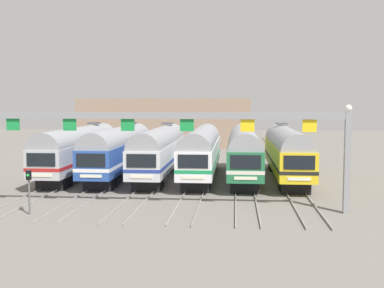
{
  "coord_description": "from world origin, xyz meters",
  "views": [
    {
      "loc": [
        5.13,
        -44.65,
        7.09
      ],
      "look_at": [
        0.72,
        3.97,
        2.88
      ],
      "focal_mm": 44.94,
      "sensor_mm": 36.0,
      "label": 1
    }
  ],
  "objects_px": {
    "commuter_train_stainless": "(79,149)",
    "commuter_train_silver": "(160,149)",
    "commuter_train_green": "(244,150)",
    "commuter_train_blue": "(119,149)",
    "commuter_train_yellow": "(286,151)",
    "yard_signal_mast": "(29,183)",
    "catenary_gantry": "(157,130)",
    "commuter_train_white": "(201,150)"
  },
  "relations": [
    {
      "from": "commuter_train_yellow",
      "to": "yard_signal_mast",
      "type": "height_order",
      "value": "commuter_train_yellow"
    },
    {
      "from": "commuter_train_silver",
      "to": "yard_signal_mast",
      "type": "bearing_deg",
      "value": -110.62
    },
    {
      "from": "commuter_train_white",
      "to": "catenary_gantry",
      "type": "bearing_deg",
      "value": -98.3
    },
    {
      "from": "commuter_train_white",
      "to": "commuter_train_yellow",
      "type": "bearing_deg",
      "value": 0.03
    },
    {
      "from": "commuter_train_stainless",
      "to": "commuter_train_blue",
      "type": "distance_m",
      "value": 3.94
    },
    {
      "from": "yard_signal_mast",
      "to": "commuter_train_yellow",
      "type": "bearing_deg",
      "value": 41.54
    },
    {
      "from": "commuter_train_stainless",
      "to": "yard_signal_mast",
      "type": "bearing_deg",
      "value": -82.85
    },
    {
      "from": "commuter_train_stainless",
      "to": "commuter_train_white",
      "type": "relative_size",
      "value": 1.0
    },
    {
      "from": "commuter_train_blue",
      "to": "commuter_train_silver",
      "type": "distance_m",
      "value": 3.94
    },
    {
      "from": "commuter_train_green",
      "to": "commuter_train_yellow",
      "type": "distance_m",
      "value": 3.94
    },
    {
      "from": "commuter_train_stainless",
      "to": "commuter_train_white",
      "type": "xyz_separation_m",
      "value": [
        11.81,
        -0.0,
        -0.0
      ]
    },
    {
      "from": "commuter_train_stainless",
      "to": "commuter_train_green",
      "type": "xyz_separation_m",
      "value": [
        15.74,
        -0.0,
        -0.0
      ]
    },
    {
      "from": "commuter_train_green",
      "to": "commuter_train_blue",
      "type": "bearing_deg",
      "value": 179.98
    },
    {
      "from": "commuter_train_blue",
      "to": "yard_signal_mast",
      "type": "relative_size",
      "value": 6.27
    },
    {
      "from": "catenary_gantry",
      "to": "commuter_train_silver",
      "type": "bearing_deg",
      "value": 98.29
    },
    {
      "from": "commuter_train_blue",
      "to": "commuter_train_stainless",
      "type": "bearing_deg",
      "value": 180.0
    },
    {
      "from": "commuter_train_silver",
      "to": "catenary_gantry",
      "type": "xyz_separation_m",
      "value": [
        1.97,
        -13.5,
        2.64
      ]
    },
    {
      "from": "commuter_train_white",
      "to": "commuter_train_green",
      "type": "distance_m",
      "value": 3.94
    },
    {
      "from": "commuter_train_blue",
      "to": "commuter_train_yellow",
      "type": "bearing_deg",
      "value": 0.0
    },
    {
      "from": "commuter_train_silver",
      "to": "catenary_gantry",
      "type": "distance_m",
      "value": 13.9
    },
    {
      "from": "commuter_train_white",
      "to": "catenary_gantry",
      "type": "distance_m",
      "value": 13.89
    },
    {
      "from": "commuter_train_yellow",
      "to": "catenary_gantry",
      "type": "bearing_deg",
      "value": -126.09
    },
    {
      "from": "commuter_train_stainless",
      "to": "commuter_train_yellow",
      "type": "relative_size",
      "value": 1.0
    },
    {
      "from": "commuter_train_blue",
      "to": "catenary_gantry",
      "type": "xyz_separation_m",
      "value": [
        5.9,
        -13.5,
        2.64
      ]
    },
    {
      "from": "commuter_train_blue",
      "to": "commuter_train_green",
      "type": "distance_m",
      "value": 11.81
    },
    {
      "from": "commuter_train_green",
      "to": "commuter_train_yellow",
      "type": "xyz_separation_m",
      "value": [
        3.94,
        0.0,
        0.0
      ]
    },
    {
      "from": "commuter_train_yellow",
      "to": "catenary_gantry",
      "type": "distance_m",
      "value": 16.91
    },
    {
      "from": "commuter_train_stainless",
      "to": "commuter_train_silver",
      "type": "bearing_deg",
      "value": 0.0
    },
    {
      "from": "catenary_gantry",
      "to": "commuter_train_blue",
      "type": "bearing_deg",
      "value": 113.62
    },
    {
      "from": "commuter_train_silver",
      "to": "commuter_train_green",
      "type": "distance_m",
      "value": 7.87
    },
    {
      "from": "commuter_train_stainless",
      "to": "catenary_gantry",
      "type": "distance_m",
      "value": 16.91
    },
    {
      "from": "commuter_train_green",
      "to": "yard_signal_mast",
      "type": "xyz_separation_m",
      "value": [
        -13.77,
        -15.68,
        -0.67
      ]
    },
    {
      "from": "commuter_train_silver",
      "to": "commuter_train_green",
      "type": "xyz_separation_m",
      "value": [
        7.87,
        -0.0,
        -0.0
      ]
    },
    {
      "from": "commuter_train_stainless",
      "to": "commuter_train_silver",
      "type": "distance_m",
      "value": 7.87
    },
    {
      "from": "commuter_train_silver",
      "to": "yard_signal_mast",
      "type": "height_order",
      "value": "commuter_train_silver"
    },
    {
      "from": "commuter_train_stainless",
      "to": "yard_signal_mast",
      "type": "distance_m",
      "value": 15.83
    },
    {
      "from": "commuter_train_stainless",
      "to": "commuter_train_green",
      "type": "bearing_deg",
      "value": -0.02
    },
    {
      "from": "commuter_train_blue",
      "to": "yard_signal_mast",
      "type": "bearing_deg",
      "value": -97.15
    },
    {
      "from": "commuter_train_green",
      "to": "commuter_train_yellow",
      "type": "height_order",
      "value": "commuter_train_yellow"
    },
    {
      "from": "commuter_train_blue",
      "to": "yard_signal_mast",
      "type": "xyz_separation_m",
      "value": [
        -1.97,
        -15.69,
        -0.67
      ]
    },
    {
      "from": "commuter_train_green",
      "to": "catenary_gantry",
      "type": "relative_size",
      "value": 0.72
    },
    {
      "from": "yard_signal_mast",
      "to": "commuter_train_green",
      "type": "bearing_deg",
      "value": 48.71
    }
  ]
}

